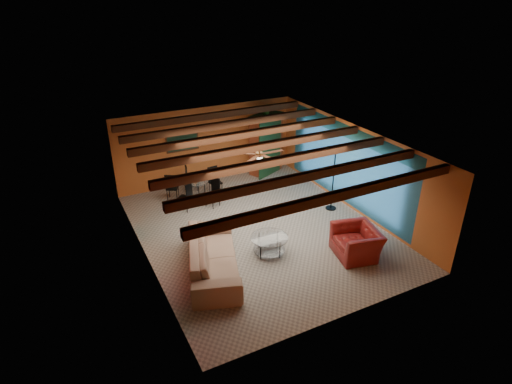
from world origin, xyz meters
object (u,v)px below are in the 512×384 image
armchair (356,242)px  potted_plant (266,110)px  coffee_table (269,245)px  dining_table (195,186)px  armoire (266,145)px  floor_lamp (333,179)px  sofa (213,256)px  vase (194,170)px

armchair → potted_plant: bearing=-172.2°
coffee_table → dining_table: (-0.66, 3.87, 0.22)m
coffee_table → dining_table: 3.93m
armchair → potted_plant: size_ratio=2.48×
armoire → potted_plant: potted_plant is taller
armoire → potted_plant: size_ratio=4.50×
armchair → coffee_table: (-2.00, 1.09, -0.14)m
coffee_table → armoire: armoire is taller
dining_table → armoire: size_ratio=0.85×
coffee_table → floor_lamp: 3.32m
armchair → coffee_table: bearing=-106.1°
sofa → dining_table: (0.93, 3.89, 0.05)m
armoire → vase: bearing=172.7°
dining_table → vase: vase is taller
potted_plant → armoire: bearing=0.0°
coffee_table → potted_plant: bearing=62.8°
potted_plant → vase: (-3.17, -1.00, -1.36)m
coffee_table → armoire: bearing=62.8°
dining_table → coffee_table: bearing=-80.3°
sofa → potted_plant: 6.68m
sofa → dining_table: 4.00m
coffee_table → dining_table: dining_table is taller
floor_lamp → vase: size_ratio=10.96×
coffee_table → vase: 4.00m
sofa → armchair: sofa is taller
floor_lamp → potted_plant: (-0.45, 3.56, 1.38)m
dining_table → vase: (0.00, 0.00, 0.57)m
dining_table → potted_plant: potted_plant is taller
sofa → floor_lamp: 4.77m
coffee_table → potted_plant: potted_plant is taller
coffee_table → armoire: (2.50, 4.86, 0.83)m
vase → potted_plant: bearing=17.5°
sofa → vase: size_ratio=15.47×
dining_table → sofa: bearing=-103.4°
sofa → potted_plant: size_ratio=6.05×
dining_table → floor_lamp: (3.62, -2.56, 0.56)m
coffee_table → floor_lamp: floor_lamp is taller
sofa → floor_lamp: (4.55, 1.33, 0.61)m
sofa → armoire: 6.41m
armoire → vase: (-3.17, -1.00, -0.04)m
sofa → armchair: size_ratio=2.44×
armchair → floor_lamp: floor_lamp is taller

